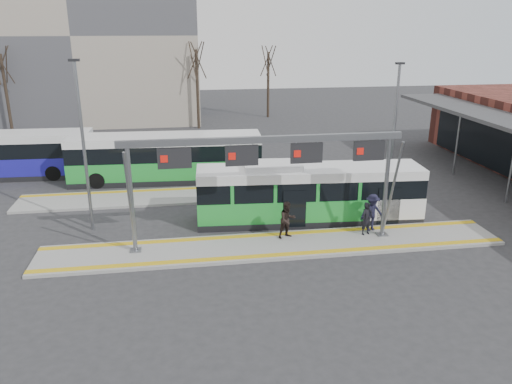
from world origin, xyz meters
TOP-DOWN VIEW (x-y plane):
  - ground at (0.00, 0.00)m, footprint 120.00×120.00m
  - platform_main at (0.00, 0.00)m, footprint 22.00×3.00m
  - platform_second at (-4.00, 8.00)m, footprint 20.00×3.00m
  - tactile_main at (0.00, 0.00)m, footprint 22.00×2.65m
  - tactile_second at (-4.00, 9.15)m, footprint 20.00×0.35m
  - gantry at (-0.35, 0.25)m, footprint 13.00×1.68m
  - apartment_block at (-14.00, 36.00)m, footprint 24.50×12.50m
  - hero_bus at (2.44, 3.14)m, footprint 12.04×3.33m
  - bg_bus_green at (-5.20, 11.58)m, footprint 12.73×3.30m
  - bg_bus_blue at (-16.34, 14.12)m, footprint 12.00×3.09m
  - passenger_a at (4.73, 0.51)m, footprint 0.71×0.58m
  - passenger_b at (0.76, 0.72)m, footprint 1.09×0.97m
  - passenger_c at (5.17, 0.96)m, footprint 1.30×0.82m
  - tree_left at (-2.26, 29.17)m, footprint 1.40×1.40m
  - tree_mid at (5.82, 34.39)m, footprint 1.40×1.40m
  - tree_far at (-20.13, 29.00)m, footprint 1.40×1.40m
  - lamp_west at (-8.91, 3.59)m, footprint 0.50×0.25m
  - lamp_east at (8.45, 6.44)m, footprint 0.50×0.25m

SIDE VIEW (x-z plane):
  - ground at x=0.00m, z-range 0.00..0.00m
  - platform_main at x=0.00m, z-range 0.00..0.15m
  - platform_second at x=-4.00m, z-range 0.00..0.15m
  - tactile_main at x=0.00m, z-range 0.15..0.17m
  - tactile_second at x=-4.00m, z-range 0.15..0.17m
  - passenger_a at x=4.73m, z-range 0.15..1.82m
  - passenger_b at x=0.76m, z-range 0.15..2.00m
  - passenger_c at x=5.17m, z-range 0.15..2.06m
  - hero_bus at x=2.44m, z-range -0.14..3.13m
  - bg_bus_blue at x=-16.34m, z-range -0.02..3.09m
  - bg_bus_green at x=-5.20m, z-range -0.02..3.13m
  - lamp_east at x=8.45m, z-range 0.24..8.28m
  - gantry at x=-0.35m, z-range 1.70..6.90m
  - lamp_west at x=-8.91m, z-range 0.24..8.83m
  - tree_mid at x=5.82m, z-range 2.10..10.21m
  - tree_far at x=-20.13m, z-range 2.20..10.70m
  - tree_left at x=-2.26m, z-range 2.27..11.05m
  - apartment_block at x=-14.00m, z-range 0.01..18.41m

